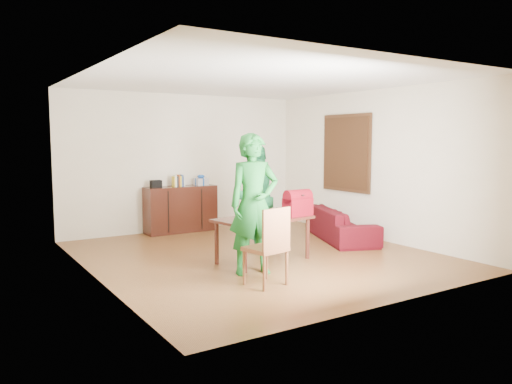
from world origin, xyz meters
TOP-DOWN VIEW (x-y plane):
  - room at (0.01, 0.13)m, footprint 5.20×5.70m
  - table at (-0.15, -0.37)m, footprint 1.52×1.00m
  - chair at (-0.79, -1.41)m, footprint 0.51×0.50m
  - person_near at (-0.62, -0.86)m, footprint 0.77×0.58m
  - person_far at (0.16, 0.40)m, footprint 1.00×0.88m
  - laptop at (-0.36, -0.45)m, footprint 0.42×0.37m
  - bananas at (-0.16, -0.73)m, footprint 0.15×0.09m
  - bottle at (-0.12, -0.69)m, footprint 0.07×0.07m
  - red_bag at (0.40, -0.48)m, footprint 0.43×0.25m
  - sofa at (1.95, 0.25)m, footprint 1.44×2.09m

SIDE VIEW (x-z plane):
  - sofa at x=1.95m, z-range 0.00..0.57m
  - chair at x=-0.79m, z-range -0.21..0.78m
  - table at x=-0.15m, z-range 0.25..0.91m
  - bananas at x=-0.16m, z-range 0.66..0.72m
  - laptop at x=-0.36m, z-range 0.58..0.83m
  - bottle at x=-0.12m, z-range 0.66..0.84m
  - red_bag at x=0.40m, z-range 0.66..0.97m
  - person_far at x=0.16m, z-range 0.00..1.73m
  - person_near at x=-0.62m, z-range 0.00..1.89m
  - room at x=0.01m, z-range -0.14..2.76m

